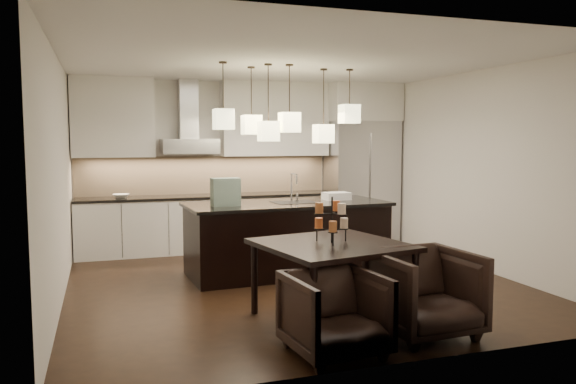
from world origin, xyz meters
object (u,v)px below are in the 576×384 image
object	(u,v)px
refrigerator	(361,182)
armchair_left	(335,314)
armchair_right	(425,293)
dining_table	(331,281)
island_body	(287,239)

from	to	relation	value
refrigerator	armchair_left	world-z (taller)	refrigerator
refrigerator	armchair_right	bearing A→B (deg)	-108.64
dining_table	armchair_right	size ratio (longest dim) A/B	1.49
refrigerator	dining_table	xyz separation A→B (m)	(-2.21, -3.92, -0.68)
armchair_right	refrigerator	bearing A→B (deg)	68.00
refrigerator	island_body	bearing A→B (deg)	-137.23
armchair_right	dining_table	bearing A→B (deg)	130.85
island_body	armchair_right	xyz separation A→B (m)	(0.46, -2.74, -0.06)
dining_table	armchair_left	bearing A→B (deg)	-122.12
island_body	armchair_left	size ratio (longest dim) A/B	3.37
refrigerator	armchair_right	distance (m)	4.90
refrigerator	dining_table	bearing A→B (deg)	-119.45
island_body	armchair_right	size ratio (longest dim) A/B	2.99
refrigerator	armchair_right	size ratio (longest dim) A/B	2.42
refrigerator	dining_table	size ratio (longest dim) A/B	1.62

